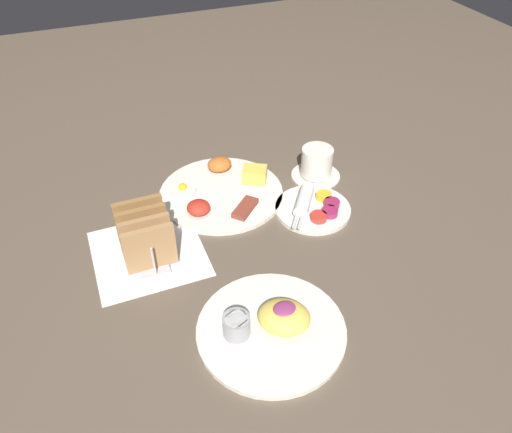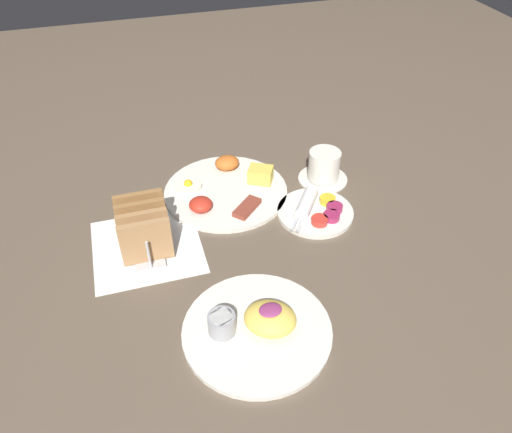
{
  "view_description": "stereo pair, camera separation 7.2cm",
  "coord_description": "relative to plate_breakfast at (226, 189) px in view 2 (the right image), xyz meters",
  "views": [
    {
      "loc": [
        -0.24,
        -0.71,
        0.71
      ],
      "look_at": [
        0.06,
        0.05,
        0.03
      ],
      "focal_mm": 35.0,
      "sensor_mm": 36.0,
      "label": 1
    },
    {
      "loc": [
        -0.17,
        -0.73,
        0.71
      ],
      "look_at": [
        0.06,
        0.05,
        0.03
      ],
      "focal_mm": 35.0,
      "sensor_mm": 36.0,
      "label": 2
    }
  ],
  "objects": [
    {
      "name": "plate_foreground",
      "position": [
        -0.05,
        -0.41,
        0.0
      ],
      "size": [
        0.26,
        0.26,
        0.06
      ],
      "color": "silver",
      "rests_on": "ground_plane"
    },
    {
      "name": "ground_plane",
      "position": [
        -0.03,
        -0.2,
        -0.01
      ],
      "size": [
        3.0,
        3.0,
        0.0
      ],
      "primitive_type": "plane",
      "color": "brown"
    },
    {
      "name": "napkin_flat",
      "position": [
        -0.2,
        -0.14,
        -0.01
      ],
      "size": [
        0.22,
        0.22,
        0.0
      ],
      "color": "white",
      "rests_on": "ground_plane"
    },
    {
      "name": "plate_condiments",
      "position": [
        0.17,
        -0.14,
        0.0
      ],
      "size": [
        0.17,
        0.17,
        0.04
      ],
      "color": "silver",
      "rests_on": "ground_plane"
    },
    {
      "name": "toast_rack",
      "position": [
        -0.2,
        -0.14,
        0.04
      ],
      "size": [
        0.1,
        0.15,
        0.1
      ],
      "color": "#B7B7BC",
      "rests_on": "ground_plane"
    },
    {
      "name": "plate_breakfast",
      "position": [
        0.0,
        0.0,
        0.0
      ],
      "size": [
        0.29,
        0.29,
        0.05
      ],
      "color": "silver",
      "rests_on": "ground_plane"
    },
    {
      "name": "coffee_cup",
      "position": [
        0.24,
        -0.02,
        0.03
      ],
      "size": [
        0.12,
        0.12,
        0.08
      ],
      "color": "silver",
      "rests_on": "ground_plane"
    }
  ]
}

